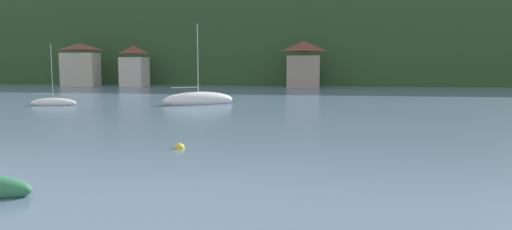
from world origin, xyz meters
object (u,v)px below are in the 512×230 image
shore_building_westcentral (134,67)px  sailboat_far_2 (53,103)px  mooring_buoy_near (180,148)px  shore_building_west (80,65)px  shore_building_central (304,65)px  sailboat_far_3 (198,100)px

shore_building_westcentral → sailboat_far_2: shore_building_westcentral is taller
sailboat_far_2 → mooring_buoy_near: (20.47, -22.18, -0.25)m
shore_building_westcentral → sailboat_far_2: bearing=-80.4°
shore_building_west → sailboat_far_2: shore_building_west is taller
shore_building_central → sailboat_far_2: (-24.64, -38.12, -3.71)m
shore_building_west → mooring_buoy_near: size_ratio=14.58×
shore_building_westcentral → sailboat_far_3: 40.47m
sailboat_far_2 → mooring_buoy_near: bearing=-55.8°
shore_building_west → shore_building_westcentral: (10.35, 0.42, -0.22)m
sailboat_far_2 → mooring_buoy_near: 30.18m
shore_building_westcentral → shore_building_west: bearing=-177.7°
shore_building_westcentral → shore_building_central: bearing=0.7°
shore_building_west → sailboat_far_3: (31.50, -33.94, -3.43)m
shore_building_west → shore_building_westcentral: 10.36m
shore_building_west → mooring_buoy_near: bearing=-58.0°
shore_building_west → shore_building_central: bearing=1.1°
shore_building_central → sailboat_far_3: size_ratio=0.90×
shore_building_westcentral → sailboat_far_2: size_ratio=1.12×
mooring_buoy_near → shore_building_central: bearing=86.0°
shore_building_central → mooring_buoy_near: 60.57m
shore_building_westcentral → sailboat_far_3: (21.15, -34.36, -3.21)m
shore_building_west → mooring_buoy_near: 70.31m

